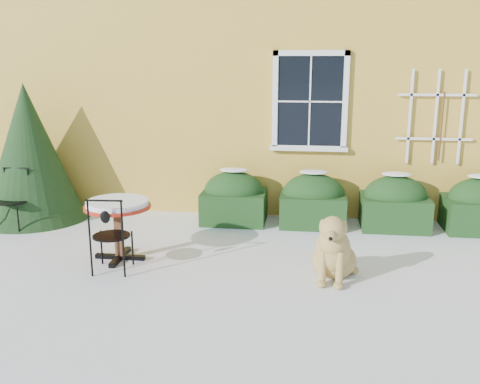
# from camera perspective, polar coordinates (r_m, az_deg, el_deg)

# --- Properties ---
(ground) EXTENTS (80.00, 80.00, 0.00)m
(ground) POSITION_cam_1_polar(r_m,az_deg,el_deg) (6.57, -1.14, -9.74)
(ground) COLOR white
(ground) RESTS_ON ground
(house) EXTENTS (12.40, 8.40, 6.40)m
(house) POSITION_cam_1_polar(r_m,az_deg,el_deg) (12.99, 3.55, 16.43)
(house) COLOR #F0BD45
(house) RESTS_ON ground
(hedge_row) EXTENTS (4.95, 0.80, 0.91)m
(hedge_row) POSITION_cam_1_polar(r_m,az_deg,el_deg) (8.82, 12.01, -1.08)
(hedge_row) COLOR black
(hedge_row) RESTS_ON ground
(evergreen_shrub) EXTENTS (1.88, 1.88, 2.28)m
(evergreen_shrub) POSITION_cam_1_polar(r_m,az_deg,el_deg) (9.67, -21.46, 2.70)
(evergreen_shrub) COLOR black
(evergreen_shrub) RESTS_ON ground
(bistro_table) EXTENTS (0.89, 0.89, 0.82)m
(bistro_table) POSITION_cam_1_polar(r_m,az_deg,el_deg) (7.30, -12.92, -1.93)
(bistro_table) COLOR black
(bistro_table) RESTS_ON ground
(patio_chair_near) EXTENTS (0.48, 0.48, 0.99)m
(patio_chair_near) POSITION_cam_1_polar(r_m,az_deg,el_deg) (6.94, -13.67, -4.43)
(patio_chair_near) COLOR black
(patio_chair_near) RESTS_ON ground
(patio_chair_far) EXTENTS (0.46, 0.46, 0.97)m
(patio_chair_far) POSITION_cam_1_polar(r_m,az_deg,el_deg) (9.23, -23.05, -0.71)
(patio_chair_far) COLOR black
(patio_chair_far) RESTS_ON ground
(dog) EXTENTS (0.64, 0.96, 0.89)m
(dog) POSITION_cam_1_polar(r_m,az_deg,el_deg) (6.65, 9.92, -6.34)
(dog) COLOR tan
(dog) RESTS_ON ground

